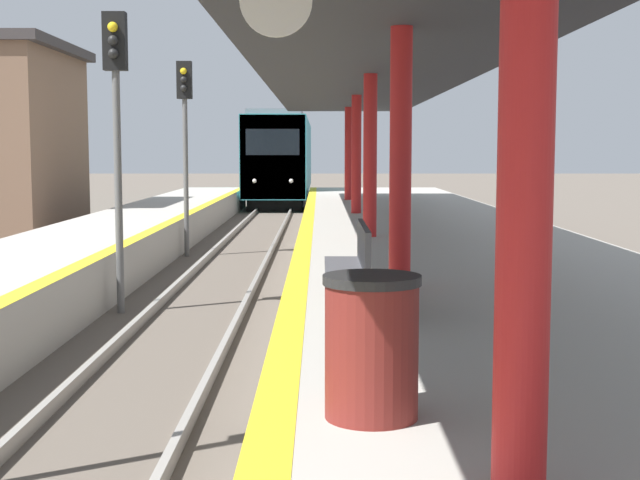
{
  "coord_description": "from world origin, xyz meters",
  "views": [
    {
      "loc": [
        1.95,
        -1.31,
        2.6
      ],
      "look_at": [
        1.99,
        17.31,
        0.72
      ],
      "focal_mm": 50.0,
      "sensor_mm": 36.0,
      "label": 1
    }
  ],
  "objects_px": {
    "signal_mid": "(114,105)",
    "bench": "(350,265)",
    "trash_bin": "(370,346)",
    "train": "(281,158)",
    "signal_far": "(183,121)"
  },
  "relations": [
    {
      "from": "train",
      "to": "bench",
      "type": "height_order",
      "value": "train"
    },
    {
      "from": "signal_far",
      "to": "bench",
      "type": "distance_m",
      "value": 13.06
    },
    {
      "from": "signal_mid",
      "to": "bench",
      "type": "bearing_deg",
      "value": -53.2
    },
    {
      "from": "signal_mid",
      "to": "trash_bin",
      "type": "xyz_separation_m",
      "value": [
        3.53,
        -8.54,
        -1.95
      ]
    },
    {
      "from": "signal_far",
      "to": "bench",
      "type": "bearing_deg",
      "value": -73.72
    },
    {
      "from": "signal_mid",
      "to": "trash_bin",
      "type": "distance_m",
      "value": 9.44
    },
    {
      "from": "signal_mid",
      "to": "signal_far",
      "type": "relative_size",
      "value": 1.0
    },
    {
      "from": "train",
      "to": "signal_mid",
      "type": "relative_size",
      "value": 4.29
    },
    {
      "from": "train",
      "to": "signal_mid",
      "type": "xyz_separation_m",
      "value": [
        -1.25,
        -32.75,
        1.09
      ]
    },
    {
      "from": "signal_mid",
      "to": "bench",
      "type": "xyz_separation_m",
      "value": [
        3.54,
        -4.74,
        -1.92
      ]
    },
    {
      "from": "signal_mid",
      "to": "train",
      "type": "bearing_deg",
      "value": 87.82
    },
    {
      "from": "trash_bin",
      "to": "bench",
      "type": "height_order",
      "value": "trash_bin"
    },
    {
      "from": "train",
      "to": "signal_mid",
      "type": "height_order",
      "value": "signal_mid"
    },
    {
      "from": "signal_far",
      "to": "trash_bin",
      "type": "bearing_deg",
      "value": -77.44
    },
    {
      "from": "train",
      "to": "trash_bin",
      "type": "relative_size",
      "value": 22.1
    }
  ]
}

